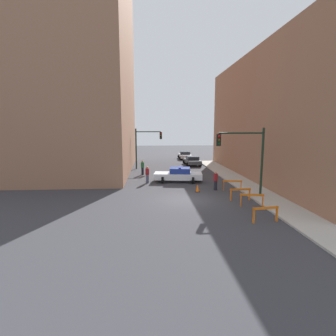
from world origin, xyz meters
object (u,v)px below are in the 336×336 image
Objects in this scene: barrier_corner at (232,184)px; traffic_cone at (198,188)px; police_car at (179,175)px; barrier_mid at (252,198)px; pedestrian_sidewalk at (216,180)px; traffic_light_far at (145,143)px; pedestrian_corner at (143,167)px; parked_car_mid at (185,155)px; barrier_front at (266,212)px; traffic_light_near at (247,152)px; barrier_back at (240,192)px; pedestrian_crossing at (147,174)px; parked_car_near at (192,161)px.

barrier_corner is 2.41× the size of traffic_cone.
police_car is 3.10× the size of barrier_mid.
pedestrian_sidewalk reaches higher than traffic_cone.
traffic_light_far is 3.13× the size of pedestrian_corner.
parked_car_mid is 30.47m from barrier_front.
traffic_light_near reaches higher than barrier_mid.
barrier_back is 3.88m from traffic_cone.
police_car is 4.67m from pedestrian_sidewalk.
barrier_mid is 2.41× the size of traffic_cone.
police_car is (3.49, -8.58, -2.67)m from traffic_light_far.
barrier_corner is (7.85, -8.21, -0.24)m from pedestrian_corner.
parked_car_mid is at bearing 82.19° from pedestrian_sidewalk.
pedestrian_crossing reaches higher than police_car.
parked_car_mid is 25.95m from barrier_back.
traffic_light_far is 7.73m from parked_car_near.
police_car is 2.95× the size of pedestrian_corner.
police_car is 9.55m from barrier_mid.
pedestrian_crossing is 10.90m from barrier_mid.
pedestrian_sidewalk is (-0.36, -22.63, 0.19)m from parked_car_mid.
pedestrian_crossing is 1.04× the size of barrier_back.
traffic_light_far is 17.48m from barrier_back.
pedestrian_crossing is (0.41, -9.00, -2.54)m from traffic_light_far.
traffic_cone is at bearing -100.57° from parked_car_near.
traffic_light_near is at bearing -61.46° from traffic_light_far.
pedestrian_corner is 11.36m from barrier_corner.
parked_car_near reaches higher than traffic_cone.
traffic_light_near is at bearing -29.73° from traffic_cone.
barrier_back is at bearing -143.99° from police_car.
parked_car_near is 22.91m from barrier_front.
pedestrian_corner is at bearing -113.95° from parked_car_mid.
pedestrian_crossing is (-3.08, -0.42, 0.14)m from police_car.
pedestrian_corner is 10.22m from pedestrian_sidewalk.
traffic_light_far is 3.29× the size of barrier_mid.
barrier_front is (7.36, -15.76, -0.24)m from pedestrian_corner.
parked_car_near is at bearing 127.74° from pedestrian_corner.
barrier_front is (3.69, -11.57, -0.11)m from police_car.
traffic_cone is (4.22, -3.83, -0.54)m from pedestrian_crossing.
traffic_light_near is 5.06m from traffic_cone.
police_car is at bearing 126.25° from traffic_light_near.
barrier_front is at bearing 16.66° from pedestrian_corner.
barrier_mid is (4.05, -8.65, -0.11)m from police_car.
police_car is at bearing -98.53° from parked_car_mid.
barrier_mid is (7.55, -17.23, -2.78)m from traffic_light_far.
traffic_light_far is 1.06× the size of police_car.
barrier_back is at bearing -96.93° from barrier_corner.
police_car is at bearing 79.58° from pedestrian_crossing.
barrier_back is at bearing -87.62° from parked_car_mid.
barrier_mid is (0.91, -27.54, -0.06)m from parked_car_mid.
traffic_light_near reaches higher than barrier_front.
pedestrian_corner is 1.00× the size of pedestrian_sidewalk.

